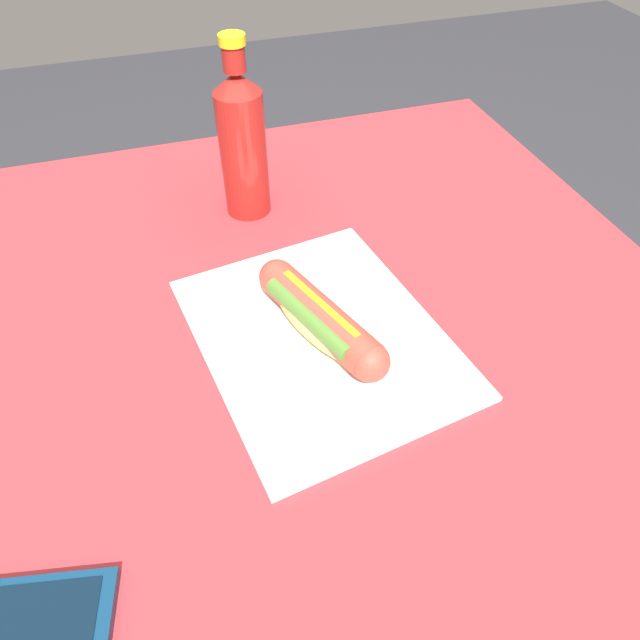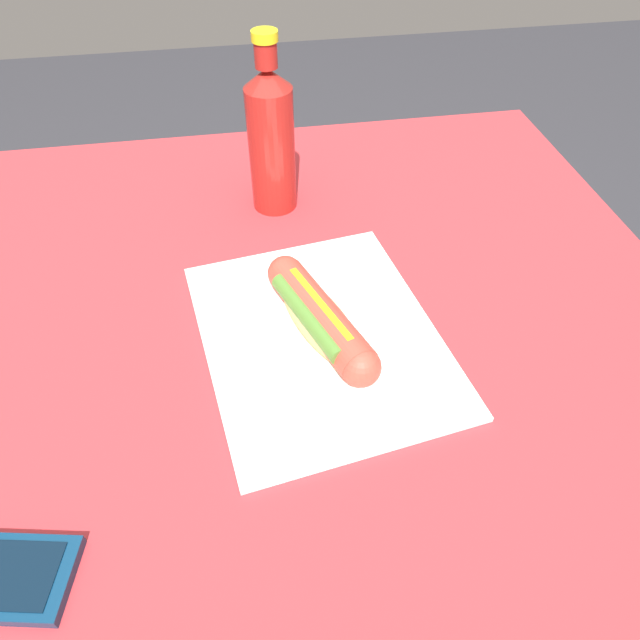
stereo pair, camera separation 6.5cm
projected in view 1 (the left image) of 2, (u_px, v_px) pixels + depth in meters
ground_plane at (309, 577)px, 1.20m from camera, size 6.00×6.00×0.00m
dining_table at (303, 401)px, 0.77m from camera, size 1.02×0.99×0.73m
paper_wrapper at (320, 336)px, 0.67m from camera, size 0.37×0.31×0.01m
hot_dog at (319, 318)px, 0.65m from camera, size 0.20×0.11×0.05m
cell_phone at (23, 624)px, 0.45m from camera, size 0.10×0.15×0.01m
soda_bottle at (244, 142)px, 0.79m from camera, size 0.06×0.06×0.25m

